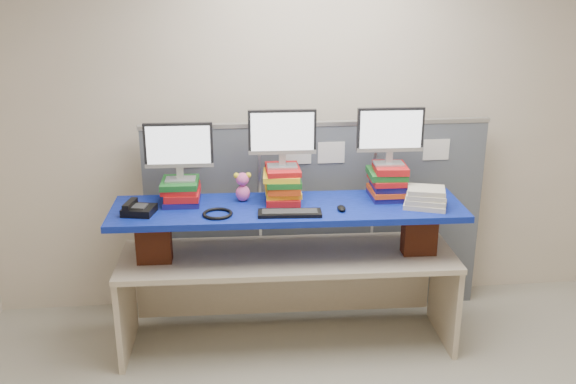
{
  "coord_description": "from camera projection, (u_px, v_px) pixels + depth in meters",
  "views": [
    {
      "loc": [
        -0.7,
        -2.77,
        2.56
      ],
      "look_at": [
        -0.27,
        1.28,
        1.16
      ],
      "focal_mm": 40.0,
      "sensor_mm": 36.0,
      "label": 1
    }
  ],
  "objects": [
    {
      "name": "book_stack_center",
      "position": [
        283.0,
        184.0,
        4.41
      ],
      "size": [
        0.27,
        0.32,
        0.24
      ],
      "color": "red",
      "rests_on": "blue_board"
    },
    {
      "name": "book_stack_right",
      "position": [
        387.0,
        181.0,
        4.47
      ],
      "size": [
        0.27,
        0.3,
        0.24
      ],
      "color": "navy",
      "rests_on": "blue_board"
    },
    {
      "name": "headset",
      "position": [
        218.0,
        214.0,
        4.17
      ],
      "size": [
        0.22,
        0.22,
        0.02
      ],
      "primitive_type": "torus",
      "rotation": [
        0.0,
        0.0,
        0.12
      ],
      "color": "black",
      "rests_on": "blue_board"
    },
    {
      "name": "binder_stack",
      "position": [
        426.0,
        198.0,
        4.31
      ],
      "size": [
        0.33,
        0.3,
        0.13
      ],
      "rotation": [
        0.0,
        0.0,
        -0.35
      ],
      "color": "beige",
      "rests_on": "blue_board"
    },
    {
      "name": "keyboard",
      "position": [
        290.0,
        213.0,
        4.18
      ],
      "size": [
        0.42,
        0.17,
        0.03
      ],
      "rotation": [
        0.0,
        0.0,
        -0.07
      ],
      "color": "black",
      "rests_on": "blue_board"
    },
    {
      "name": "monitor_center",
      "position": [
        282.0,
        135.0,
        4.3
      ],
      "size": [
        0.46,
        0.13,
        0.4
      ],
      "rotation": [
        0.0,
        0.0,
        -0.03
      ],
      "color": "#ADAEB3",
      "rests_on": "book_stack_center"
    },
    {
      "name": "brick_pier_left",
      "position": [
        154.0,
        240.0,
        4.29
      ],
      "size": [
        0.23,
        0.13,
        0.31
      ],
      "primitive_type": "cube",
      "rotation": [
        0.0,
        0.0,
        -0.03
      ],
      "color": "brown",
      "rests_on": "desk"
    },
    {
      "name": "monitor_left",
      "position": [
        179.0,
        148.0,
        4.28
      ],
      "size": [
        0.46,
        0.13,
        0.4
      ],
      "rotation": [
        0.0,
        0.0,
        -0.03
      ],
      "color": "#ADAEB3",
      "rests_on": "book_stack_left"
    },
    {
      "name": "desk",
      "position": [
        288.0,
        273.0,
        4.5
      ],
      "size": [
        2.34,
        0.75,
        0.71
      ],
      "rotation": [
        0.0,
        0.0,
        -0.03
      ],
      "color": "#C7B498",
      "rests_on": "ground"
    },
    {
      "name": "mouse",
      "position": [
        341.0,
        208.0,
        4.25
      ],
      "size": [
        0.08,
        0.11,
        0.03
      ],
      "primitive_type": "ellipsoid",
      "rotation": [
        0.0,
        0.0,
        -0.19
      ],
      "color": "black",
      "rests_on": "blue_board"
    },
    {
      "name": "desk_phone",
      "position": [
        138.0,
        209.0,
        4.19
      ],
      "size": [
        0.23,
        0.22,
        0.08
      ],
      "rotation": [
        0.0,
        0.0,
        -0.24
      ],
      "color": "black",
      "rests_on": "blue_board"
    },
    {
      "name": "book_stack_left",
      "position": [
        181.0,
        191.0,
        4.38
      ],
      "size": [
        0.26,
        0.3,
        0.16
      ],
      "color": "navy",
      "rests_on": "blue_board"
    },
    {
      "name": "room",
      "position": [
        373.0,
        230.0,
        3.05
      ],
      "size": [
        5.0,
        4.0,
        2.8
      ],
      "color": "beige",
      "rests_on": "ground"
    },
    {
      "name": "blue_board",
      "position": [
        288.0,
        209.0,
        4.35
      ],
      "size": [
        2.4,
        0.67,
        0.04
      ],
      "primitive_type": "cube",
      "rotation": [
        0.0,
        0.0,
        -0.03
      ],
      "color": "navy",
      "rests_on": "brick_pier_left"
    },
    {
      "name": "monitor_right",
      "position": [
        390.0,
        133.0,
        4.35
      ],
      "size": [
        0.46,
        0.13,
        0.4
      ],
      "rotation": [
        0.0,
        0.0,
        -0.03
      ],
      "color": "#ADAEB3",
      "rests_on": "book_stack_right"
    },
    {
      "name": "plush_toy",
      "position": [
        243.0,
        187.0,
        4.4
      ],
      "size": [
        0.12,
        0.09,
        0.2
      ],
      "rotation": [
        0.0,
        0.0,
        -0.12
      ],
      "color": "#F45DB0",
      "rests_on": "blue_board"
    },
    {
      "name": "brick_pier_right",
      "position": [
        419.0,
        232.0,
        4.42
      ],
      "size": [
        0.23,
        0.13,
        0.31
      ],
      "primitive_type": "cube",
      "rotation": [
        0.0,
        0.0,
        -0.03
      ],
      "color": "brown",
      "rests_on": "desk"
    },
    {
      "name": "cubicle_partition",
      "position": [
        316.0,
        218.0,
        4.93
      ],
      "size": [
        2.6,
        0.06,
        1.53
      ],
      "color": "#4E535C",
      "rests_on": "ground"
    }
  ]
}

